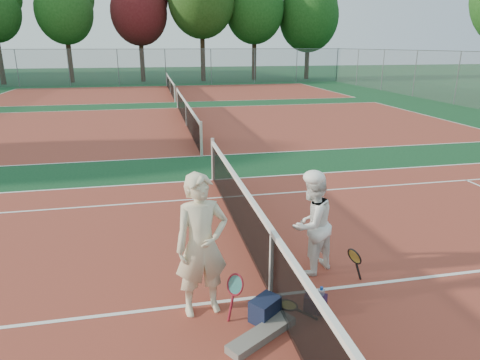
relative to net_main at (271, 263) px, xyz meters
name	(u,v)px	position (x,y,z in m)	size (l,w,h in m)	color
ground	(271,296)	(0.00, 0.00, -0.51)	(130.00, 130.00, 0.00)	#103B1E
court_main	(271,296)	(0.00, 0.00, -0.51)	(23.77, 10.97, 0.01)	maroon
court_far_a	(187,125)	(0.00, 13.50, -0.51)	(23.77, 10.97, 0.01)	maroon
court_far_b	(171,93)	(0.00, 27.00, -0.51)	(23.77, 10.97, 0.01)	maroon
net_main	(271,263)	(0.00, 0.00, 0.00)	(0.10, 10.98, 1.02)	black
net_far_a	(186,114)	(0.00, 13.50, 0.00)	(0.10, 10.98, 1.02)	black
net_far_b	(170,86)	(0.00, 27.00, 0.00)	(0.10, 10.98, 1.02)	black
fence_back	(166,67)	(0.00, 34.00, 0.99)	(32.00, 0.06, 3.00)	slate
player_a	(202,246)	(-0.96, -0.14, 0.43)	(0.69, 0.45, 1.88)	beige
player_b	(311,224)	(0.78, 0.56, 0.27)	(0.76, 0.59, 1.56)	white
racket_red	(235,296)	(-0.57, -0.33, -0.22)	(0.24, 0.27, 0.57)	maroon
racket_black_held	(354,266)	(1.27, 0.08, -0.23)	(0.27, 0.27, 0.56)	black
racket_spare	(288,305)	(0.16, -0.28, -0.49)	(0.60, 0.27, 0.03)	black
sports_bag_navy	(265,309)	(-0.21, -0.50, -0.36)	(0.38, 0.26, 0.30)	black
sports_bag_purple	(315,304)	(0.48, -0.46, -0.39)	(0.29, 0.20, 0.23)	black
net_cover_canvas	(262,335)	(-0.35, -0.85, -0.46)	(0.99, 0.23, 0.10)	#68645E
water_bottle	(321,300)	(0.56, -0.44, -0.36)	(0.09, 0.09, 0.30)	#ADC6DC
tree_back_1	(64,11)	(-8.47, 37.93, 5.66)	(4.99, 4.99, 9.06)	#382314
tree_back_maroon	(139,13)	(-2.01, 37.79, 5.63)	(5.11, 5.11, 9.10)	#382314
tree_back_4	(255,10)	(8.84, 37.76, 6.04)	(5.60, 5.60, 9.79)	#382314
tree_back_5	(309,17)	(14.45, 37.95, 5.43)	(5.87, 5.87, 9.33)	#382314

